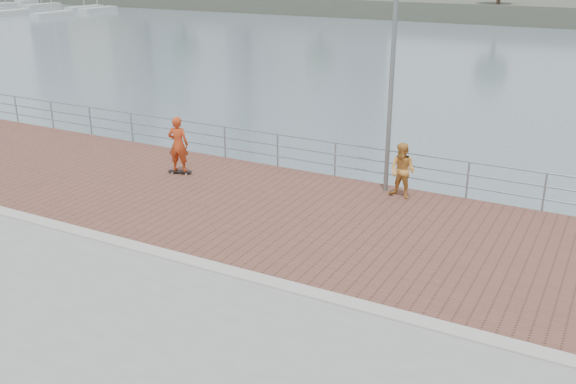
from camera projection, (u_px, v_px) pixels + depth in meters
The scene contains 9 objects.
water at pixel (246, 354), 14.60m from camera, with size 400.00×400.00×0.00m, color slate.
brick_lane at pixel (317, 219), 16.87m from camera, with size 40.00×6.80×0.02m, color brown.
curb at pixel (244, 275), 13.89m from camera, with size 40.00×0.40×0.06m, color #B7B5AD.
guardrail at pixel (366, 160), 19.43m from camera, with size 39.06×0.06×1.13m.
street_lamp at pixel (388, 27), 16.82m from camera, with size 0.49×1.42×6.70m.
skateboard at pixel (180, 172), 20.31m from camera, with size 0.76×0.39×0.09m.
skateboarder at pixel (178, 144), 19.99m from camera, with size 0.64×0.42×1.76m, color #C6411A.
bystander at pixel (402, 171), 18.08m from camera, with size 0.77×0.60×1.59m, color gold.
marina at pixel (28, 7), 102.07m from camera, with size 25.44×24.89×10.18m.
Camera 1 is at (6.71, -10.45, 6.58)m, focal length 40.00 mm.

